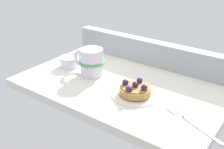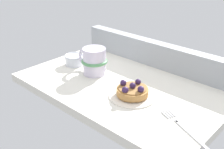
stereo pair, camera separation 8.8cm
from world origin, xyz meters
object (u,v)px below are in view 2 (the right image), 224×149
dessert_fork (185,128)px  sugar_bowl (74,59)px  dessert_plate (132,95)px  raspberry_tart (132,90)px  coffee_mug (94,61)px

dessert_fork → sugar_bowl: bearing=171.4°
dessert_plate → sugar_bowl: size_ratio=1.94×
raspberry_tart → dessert_fork: 19.85cm
dessert_plate → raspberry_tart: raspberry_tart is taller
dessert_plate → coffee_mug: bearing=169.7°
raspberry_tart → dessert_fork: raspberry_tart is taller
dessert_plate → coffee_mug: coffee_mug is taller
raspberry_tart → dessert_fork: size_ratio=0.54×
coffee_mug → dessert_fork: (39.30, -7.29, -4.32)cm
dessert_fork → dessert_plate: bearing=169.2°
raspberry_tart → sugar_bowl: raspberry_tart is taller
dessert_fork → coffee_mug: bearing=169.5°
coffee_mug → dessert_plate: bearing=-10.3°
sugar_bowl → raspberry_tart: bearing=-7.4°
dessert_plate → sugar_bowl: sugar_bowl is taller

